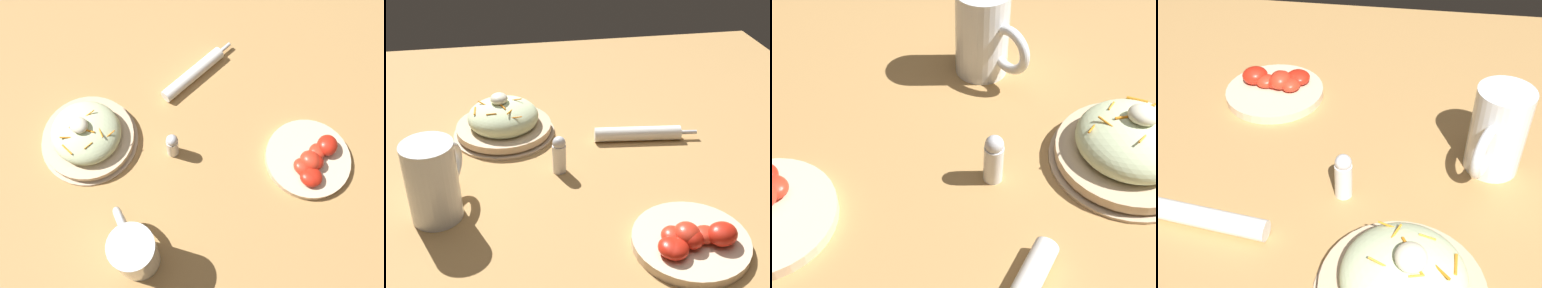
{
  "view_description": "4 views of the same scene",
  "coord_description": "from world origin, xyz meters",
  "views": [
    {
      "loc": [
        0.29,
        -0.28,
        0.89
      ],
      "look_at": [
        0.06,
        0.01,
        0.06
      ],
      "focal_mm": 39.79,
      "sensor_mm": 36.0,
      "label": 1
    },
    {
      "loc": [
        0.83,
        -0.12,
        0.55
      ],
      "look_at": [
        0.06,
        0.01,
        0.08
      ],
      "focal_mm": 47.18,
      "sensor_mm": 36.0,
      "label": 2
    },
    {
      "loc": [
        -0.13,
        0.45,
        0.55
      ],
      "look_at": [
        0.05,
        0.02,
        0.09
      ],
      "focal_mm": 50.47,
      "sensor_mm": 36.0,
      "label": 3
    },
    {
      "loc": [
        -0.49,
        -0.1,
        0.52
      ],
      "look_at": [
        0.05,
        -0.02,
        0.07
      ],
      "focal_mm": 44.82,
      "sensor_mm": 36.0,
      "label": 4
    }
  ],
  "objects": [
    {
      "name": "beer_mug",
      "position": [
        0.12,
        -0.24,
        0.07
      ],
      "size": [
        0.14,
        0.09,
        0.14
      ],
      "color": "white",
      "rests_on": "ground_plane"
    },
    {
      "name": "napkin_roll",
      "position": [
        -0.07,
        0.17,
        0.02
      ],
      "size": [
        0.05,
        0.22,
        0.03
      ],
      "color": "white",
      "rests_on": "ground_plane"
    },
    {
      "name": "ground_plane",
      "position": [
        0.0,
        0.0,
        0.0
      ],
      "size": [
        1.43,
        1.43,
        0.0
      ],
      "primitive_type": "plane",
      "color": "#B2844C"
    },
    {
      "name": "tomato_plate",
      "position": [
        0.27,
        0.16,
        0.02
      ],
      "size": [
        0.19,
        0.19,
        0.05
      ],
      "color": "beige",
      "rests_on": "ground_plane"
    },
    {
      "name": "salad_plate",
      "position": [
        -0.14,
        -0.12,
        0.03
      ],
      "size": [
        0.22,
        0.22,
        0.1
      ],
      "color": "#D1B28E",
      "rests_on": "ground_plane"
    },
    {
      "name": "salt_shaker",
      "position": [
        0.02,
        -0.02,
        0.04
      ],
      "size": [
        0.03,
        0.03,
        0.08
      ],
      "color": "white",
      "rests_on": "ground_plane"
    }
  ]
}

